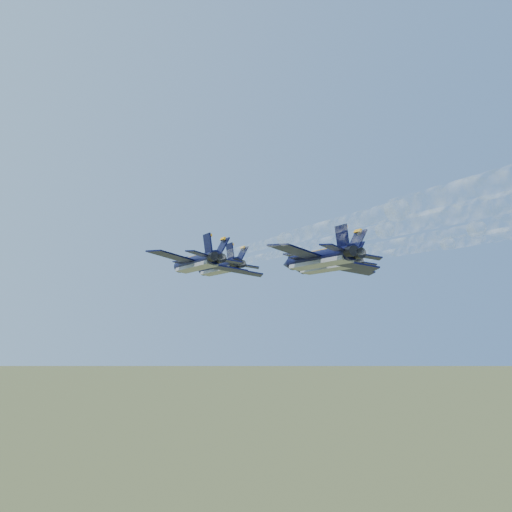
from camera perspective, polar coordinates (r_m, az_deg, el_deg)
jet_lead at (r=105.63m, az=-3.01°, el=-0.90°), size 12.87×17.44×4.35m
jet_left at (r=89.77m, az=-4.85°, el=-0.52°), size 12.87×17.44×4.35m
jet_right at (r=96.49m, az=5.56°, el=-0.69°), size 12.87×17.44×4.35m
jet_slot at (r=79.11m, az=5.05°, el=-0.19°), size 12.87×17.44×4.35m
smoke_trail_lead at (r=68.89m, az=9.18°, el=0.28°), size 14.27×53.32×1.96m
smoke_trail_left at (r=52.76m, az=9.77°, el=1.28°), size 14.27×53.32×1.96m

